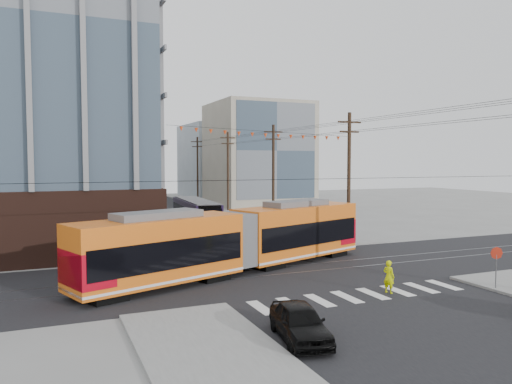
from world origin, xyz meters
The scene contains 15 objects.
ground centered at (0.00, 0.00, 0.00)m, with size 160.00×160.00×0.00m, color slate.
bg_bldg_nw_near centered at (-17.00, 52.00, 9.00)m, with size 18.00×16.00×18.00m, color #8C99A5.
bg_bldg_ne_near centered at (16.00, 48.00, 8.00)m, with size 14.00×14.00×16.00m, color gray.
bg_bldg_nw_far centered at (-14.00, 72.00, 10.00)m, with size 16.00×18.00×20.00m, color gray.
bg_bldg_ne_far centered at (18.00, 68.00, 7.00)m, with size 16.00×16.00×14.00m, color #8C99A5.
utility_pole_far centered at (8.50, 56.00, 5.50)m, with size 0.30×0.30×11.00m, color black.
streetcar centered at (-4.02, 4.56, 2.03)m, with size 21.05×2.96×4.06m, color orange, non-canonical shape.
city_bus centered at (-1.35, 22.85, 1.64)m, with size 2.51×11.57×3.28m, color #221337, non-canonical shape.
black_sedan centered at (-5.91, -7.51, 0.72)m, with size 1.70×4.23×1.44m, color black.
parked_car_silver centered at (-5.62, 15.73, 0.81)m, with size 1.71×4.92×1.62m, color #A7A7A7.
parked_car_white centered at (-5.33, 17.18, 0.75)m, with size 2.11×5.18×1.50m, color #B6A6A8.
parked_car_grey centered at (-5.29, 22.39, 0.73)m, with size 2.42×5.25×1.46m, color slate.
pedestrian centered at (1.68, -3.18, 0.87)m, with size 0.64×0.42×1.75m, color #CCDB02.
stop_sign centered at (7.29, -5.01, 1.11)m, with size 0.68×0.68×2.22m, color #9C1D0D, non-canonical shape.
jersey_barrier centered at (8.30, 13.12, 0.44)m, with size 0.99×4.38×0.88m, color slate.
Camera 1 is at (-14.86, -24.32, 6.95)m, focal length 35.00 mm.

